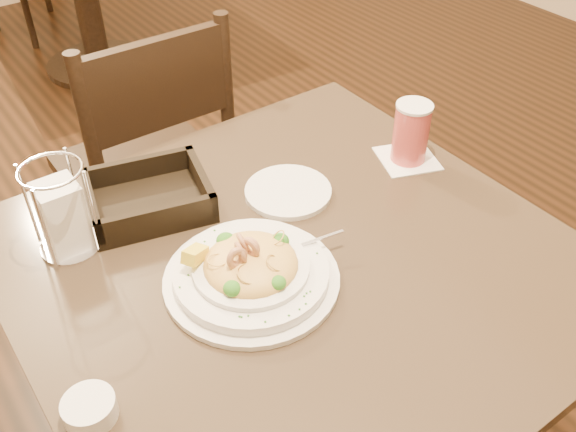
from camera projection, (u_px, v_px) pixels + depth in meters
main_table at (294, 349)px, 1.24m from camera, size 0.90×0.90×0.77m
dining_chair_near at (151, 165)px, 1.76m from camera, size 0.42×0.42×0.93m
pasta_bowl at (251, 270)px, 1.03m from camera, size 0.32×0.29×0.09m
drink_glass at (411, 133)px, 1.28m from camera, size 0.14×0.14×0.13m
bread_basket at (149, 199)px, 1.18m from camera, size 0.25×0.22×0.06m
napkin_caddy at (63, 215)px, 1.07m from camera, size 0.10×0.10×0.17m
side_plate at (288, 191)px, 1.22m from camera, size 0.22×0.22×0.01m
butter_ramekin at (90, 409)px, 0.84m from camera, size 0.08×0.08×0.03m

